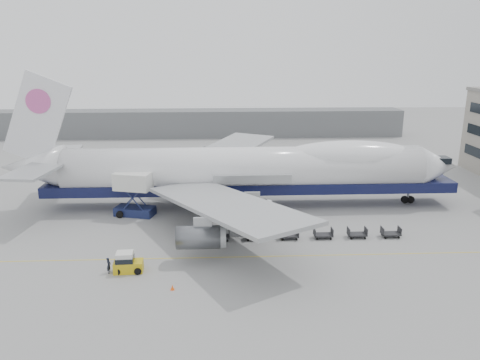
{
  "coord_description": "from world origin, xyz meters",
  "views": [
    {
      "loc": [
        -3.63,
        -54.44,
        22.73
      ],
      "look_at": [
        -0.86,
        6.0,
        5.67
      ],
      "focal_mm": 35.0,
      "sensor_mm": 36.0,
      "label": 1
    }
  ],
  "objects_px": {
    "ground_worker": "(109,265)",
    "airliner": "(248,169)",
    "baggage_tug": "(127,263)",
    "catering_truck": "(134,192)"
  },
  "relations": [
    {
      "from": "ground_worker",
      "to": "catering_truck",
      "type": "bearing_deg",
      "value": 7.76
    },
    {
      "from": "baggage_tug",
      "to": "ground_worker",
      "type": "height_order",
      "value": "baggage_tug"
    },
    {
      "from": "baggage_tug",
      "to": "ground_worker",
      "type": "xyz_separation_m",
      "value": [
        -1.87,
        -0.19,
        -0.13
      ]
    },
    {
      "from": "baggage_tug",
      "to": "ground_worker",
      "type": "bearing_deg",
      "value": -177.25
    },
    {
      "from": "airliner",
      "to": "ground_worker",
      "type": "height_order",
      "value": "airliner"
    },
    {
      "from": "baggage_tug",
      "to": "ground_worker",
      "type": "distance_m",
      "value": 1.88
    },
    {
      "from": "baggage_tug",
      "to": "airliner",
      "type": "bearing_deg",
      "value": 53.03
    },
    {
      "from": "airliner",
      "to": "catering_truck",
      "type": "xyz_separation_m",
      "value": [
        -16.25,
        -3.48,
        -2.17
      ]
    },
    {
      "from": "ground_worker",
      "to": "airliner",
      "type": "bearing_deg",
      "value": -30.09
    },
    {
      "from": "airliner",
      "to": "ground_worker",
      "type": "xyz_separation_m",
      "value": [
        -15.97,
        -21.23,
        -4.77
      ]
    }
  ]
}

